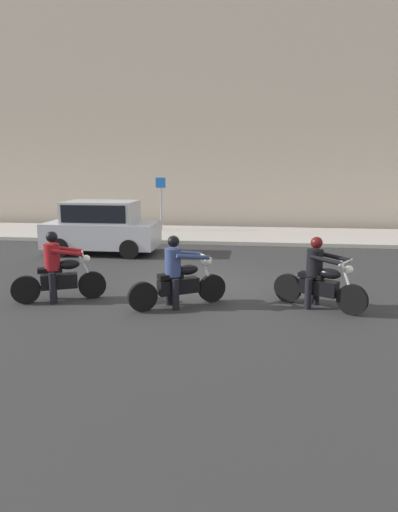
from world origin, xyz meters
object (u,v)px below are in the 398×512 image
motorcycle_with_rider_crimson (58,273)px  street_sign_post (161,198)px  motorcycle_with_rider_denim_blue (178,278)px  parked_hatchback_silver (102,227)px  motorcycle_with_rider_black_leather (319,279)px

motorcycle_with_rider_crimson → street_sign_post: bearing=89.3°
motorcycle_with_rider_denim_blue → parked_hatchback_silver: size_ratio=0.51×
motorcycle_with_rider_denim_blue → motorcycle_with_rider_black_leather: motorcycle_with_rider_denim_blue is taller
parked_hatchback_silver → motorcycle_with_rider_denim_blue: bearing=-57.0°
street_sign_post → motorcycle_with_rider_black_leather: bearing=-61.5°
motorcycle_with_rider_crimson → parked_hatchback_silver: 5.54m
parked_hatchback_silver → street_sign_post: bearing=78.3°
motorcycle_with_rider_denim_blue → street_sign_post: bearing=103.8°
motorcycle_with_rider_black_leather → parked_hatchback_silver: 8.41m
motorcycle_with_rider_crimson → motorcycle_with_rider_denim_blue: bearing=-1.5°
motorcycle_with_rider_denim_blue → motorcycle_with_rider_black_leather: size_ratio=1.06×
motorcycle_with_rider_crimson → street_sign_post: street_sign_post is taller
motorcycle_with_rider_denim_blue → parked_hatchback_silver: bearing=123.0°
motorcycle_with_rider_crimson → motorcycle_with_rider_black_leather: bearing=2.1°
motorcycle_with_rider_black_leather → street_sign_post: bearing=118.5°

